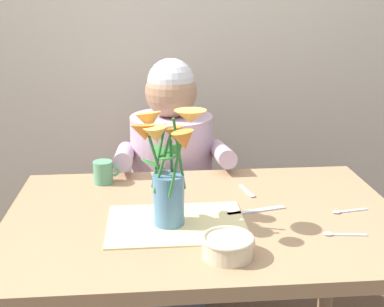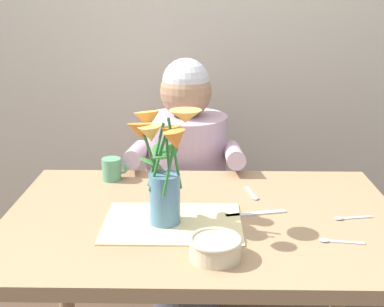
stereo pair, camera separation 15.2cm
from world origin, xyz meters
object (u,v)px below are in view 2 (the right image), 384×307
Objects in this scene: flower_vase at (163,163)px; ceramic_mug at (112,169)px; seated_person at (186,193)px; dinner_knife at (256,213)px; ceramic_bowl at (215,247)px.

ceramic_mug is at bearing 120.43° from flower_vase.
seated_person reaches higher than dinner_knife.
ceramic_mug is (-0.35, 0.55, 0.01)m from ceramic_bowl.
ceramic_bowl is at bearing -79.15° from seated_person.
seated_person is at bearing 96.49° from ceramic_bowl.
ceramic_bowl is (0.14, -0.20, -0.16)m from flower_vase.
seated_person reaches higher than flower_vase.
seated_person is 0.77m from flower_vase.
ceramic_bowl is at bearing -129.13° from dinner_knife.
seated_person reaches higher than ceramic_mug.
flower_vase is 0.44m from ceramic_mug.
ceramic_bowl is 0.72× the size of dinner_knife.
ceramic_bowl reaches higher than dinner_knife.
seated_person is 12.20× the size of ceramic_mug.
ceramic_bowl is (0.10, -0.87, 0.21)m from seated_person.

